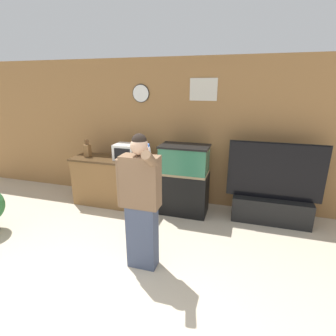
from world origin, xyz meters
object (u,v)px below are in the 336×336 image
(microwave, at_px, (128,152))
(counter_island, at_px, (113,181))
(knife_block, at_px, (87,150))
(aquarium_on_stand, at_px, (184,180))
(tv_on_stand, at_px, (272,200))
(person_standing, at_px, (140,202))

(microwave, bearing_deg, counter_island, -173.03)
(microwave, distance_m, knife_block, 0.80)
(microwave, height_order, aquarium_on_stand, aquarium_on_stand)
(knife_block, bearing_deg, counter_island, 0.38)
(counter_island, bearing_deg, aquarium_on_stand, 1.90)
(counter_island, relative_size, knife_block, 4.43)
(counter_island, xyz_separation_m, tv_on_stand, (2.77, 0.13, -0.06))
(tv_on_stand, bearing_deg, person_standing, -134.35)
(counter_island, height_order, microwave, microwave)
(microwave, distance_m, aquarium_on_stand, 1.10)
(aquarium_on_stand, bearing_deg, person_standing, -95.73)
(person_standing, bearing_deg, microwave, 119.25)
(aquarium_on_stand, bearing_deg, counter_island, -178.10)
(tv_on_stand, height_order, person_standing, person_standing)
(microwave, height_order, tv_on_stand, tv_on_stand)
(microwave, xyz_separation_m, person_standing, (0.86, -1.53, -0.16))
(counter_island, xyz_separation_m, person_standing, (1.18, -1.49, 0.42))
(microwave, relative_size, person_standing, 0.29)
(knife_block, height_order, aquarium_on_stand, knife_block)
(aquarium_on_stand, distance_m, person_standing, 1.57)
(aquarium_on_stand, bearing_deg, knife_block, -178.50)
(knife_block, distance_m, tv_on_stand, 3.31)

